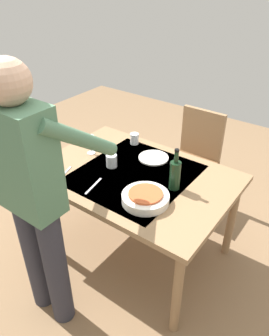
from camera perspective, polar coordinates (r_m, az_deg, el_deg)
name	(u,v)px	position (r m, az deg, el deg)	size (l,w,h in m)	color
ground_plane	(134,248)	(2.81, 0.00, -13.78)	(6.00, 6.00, 0.00)	#846647
dining_table	(134,183)	(2.37, 0.00, -2.57)	(1.38, 0.97, 0.74)	#93704C
chair_near	(195,153)	(3.05, 10.55, 2.52)	(0.40, 0.40, 0.91)	brown
person_server	(34,193)	(1.85, -17.12, -4.21)	(0.42, 0.61, 1.69)	#2D2D38
wine_bottle	(175,174)	(2.14, 7.07, -1.10)	(0.07, 0.07, 0.30)	black
wine_glass_left	(90,141)	(2.55, -7.70, 4.60)	(0.07, 0.07, 0.15)	white
water_cup_near_left	(134,139)	(2.70, -0.01, 5.13)	(0.07, 0.07, 0.09)	silver
water_cup_near_right	(112,161)	(2.40, -4.02, 1.27)	(0.08, 0.08, 0.09)	silver
serving_bowl_pasta	(146,197)	(2.05, 1.93, -5.15)	(0.30, 0.30, 0.07)	white
dinner_plate_near	(154,158)	(2.51, 3.33, 1.80)	(0.23, 0.23, 0.01)	white
table_knife	(93,186)	(2.22, -7.17, -3.14)	(0.01, 0.20, 0.01)	silver
table_fork	(65,173)	(2.38, -12.03, -0.88)	(0.01, 0.18, 0.01)	silver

